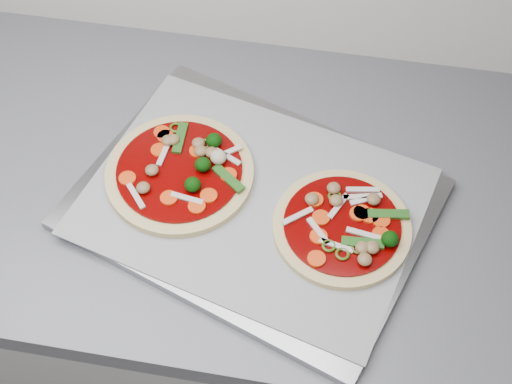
# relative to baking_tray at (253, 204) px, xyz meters

# --- Properties ---
(baking_tray) EXTENTS (0.58, 0.50, 0.02)m
(baking_tray) POSITION_rel_baking_tray_xyz_m (0.00, 0.00, 0.00)
(baking_tray) COLOR gray
(baking_tray) RESTS_ON countertop
(parchment) EXTENTS (0.54, 0.45, 0.00)m
(parchment) POSITION_rel_baking_tray_xyz_m (0.00, 0.00, 0.01)
(parchment) COLOR gray
(parchment) RESTS_ON baking_tray
(pizza_left) EXTENTS (0.28, 0.28, 0.04)m
(pizza_left) POSITION_rel_baking_tray_xyz_m (-0.11, 0.03, 0.02)
(pizza_left) COLOR #DAC07F
(pizza_left) RESTS_ON parchment
(pizza_right) EXTENTS (0.25, 0.25, 0.03)m
(pizza_right) POSITION_rel_baking_tray_xyz_m (0.13, -0.03, 0.02)
(pizza_right) COLOR #DAC07F
(pizza_right) RESTS_ON parchment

